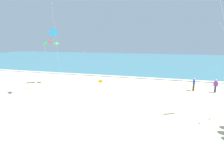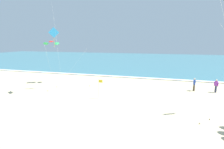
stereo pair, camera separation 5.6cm
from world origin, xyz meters
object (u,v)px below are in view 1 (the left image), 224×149
lifeguard_flag (99,87)px  kite_arc_scarlet_distant (51,43)px  kite_diamond_cobalt_far (54,34)px  bystander_blue_top (194,84)px  bystander_purple_top (216,86)px

lifeguard_flag → kite_arc_scarlet_distant: bearing=151.1°
kite_diamond_cobalt_far → kite_arc_scarlet_distant: bearing=131.9°
bystander_blue_top → lifeguard_flag: size_ratio=0.76×
kite_diamond_cobalt_far → kite_arc_scarlet_distant: kite_diamond_cobalt_far is taller
bystander_purple_top → kite_diamond_cobalt_far: bearing=-167.9°
kite_arc_scarlet_distant → bystander_blue_top: (19.12, 1.16, -4.96)m
kite_arc_scarlet_distant → bystander_blue_top: 19.79m
bystander_purple_top → lifeguard_flag: size_ratio=0.76×
kite_arc_scarlet_distant → lifeguard_flag: bearing=-28.9°
bystander_purple_top → bystander_blue_top: bearing=179.5°
kite_diamond_cobalt_far → bystander_blue_top: bearing=13.8°
kite_arc_scarlet_distant → bystander_blue_top: size_ratio=3.82×
kite_arc_scarlet_distant → bystander_purple_top: kite_arc_scarlet_distant is taller
bystander_purple_top → lifeguard_flag: 13.87m
kite_diamond_cobalt_far → bystander_purple_top: 20.23m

